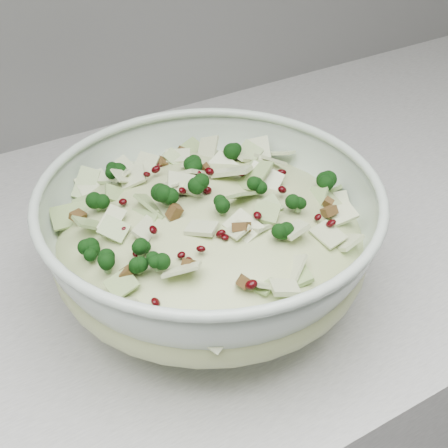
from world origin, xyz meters
name	(u,v)px	position (x,y,z in m)	size (l,w,h in m)	color
mixing_bowl	(210,241)	(-0.59, 1.60, 0.96)	(0.33, 0.33, 0.12)	silver
salad	(210,224)	(-0.59, 1.60, 0.98)	(0.31, 0.31, 0.12)	#C3D693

